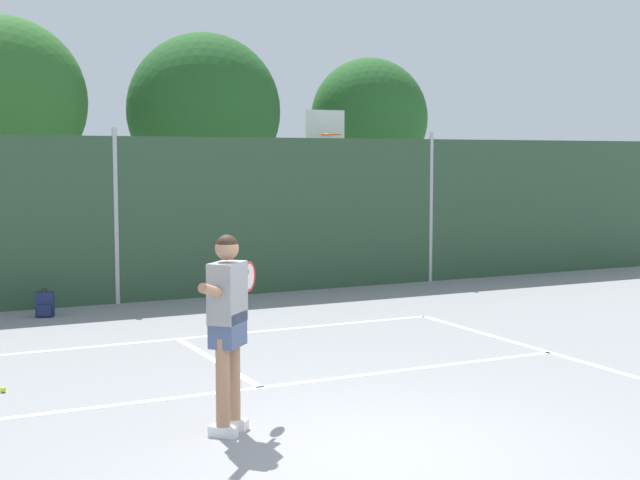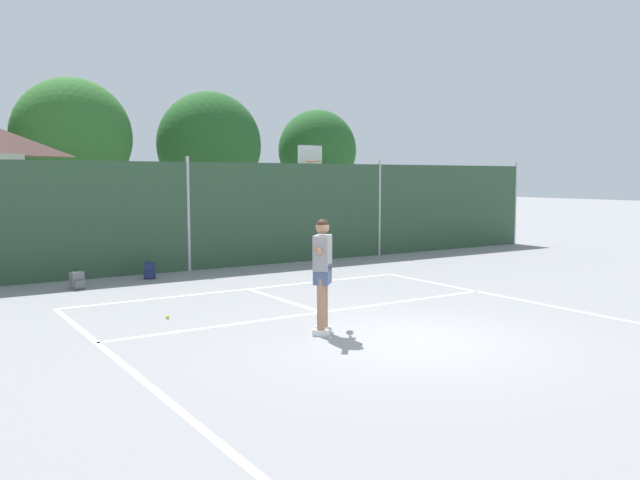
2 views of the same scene
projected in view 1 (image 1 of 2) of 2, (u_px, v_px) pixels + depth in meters
ground_plane at (370, 452)px, 7.91m from camera, size 120.00×120.00×0.00m
court_markings at (336, 432)px, 8.48m from camera, size 8.30×11.10×0.01m
chainlink_fence at (116, 220)px, 15.81m from camera, size 26.09×0.09×3.07m
basketball_hoop at (324, 169)px, 19.38m from camera, size 0.90×0.67×3.55m
treeline_backdrop at (19, 111)px, 25.59m from camera, size 26.27×4.29×6.50m
tennis_player at (228, 315)px, 8.37m from camera, size 0.98×1.13×1.85m
tennis_ball at (3, 390)px, 9.90m from camera, size 0.07×0.07×0.07m
backpack_navy at (45, 305)px, 14.59m from camera, size 0.32×0.31×0.46m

